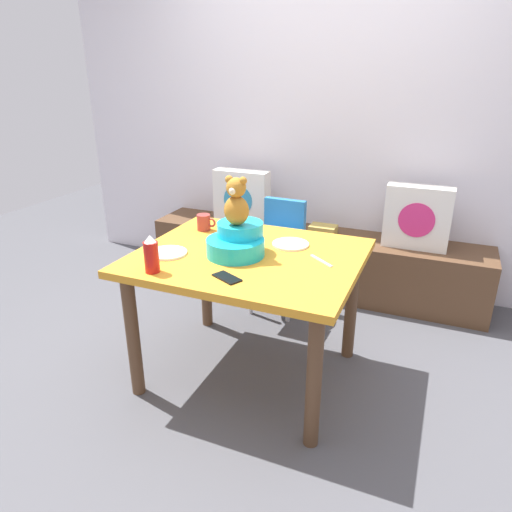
# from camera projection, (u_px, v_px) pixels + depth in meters

# --- Properties ---
(ground_plane) EXTENTS (8.00, 8.00, 0.00)m
(ground_plane) POSITION_uv_depth(u_px,v_px,m) (249.00, 372.00, 2.70)
(ground_plane) COLOR #4C4C51
(back_wall) EXTENTS (4.40, 0.10, 2.60)m
(back_wall) POSITION_uv_depth(u_px,v_px,m) (328.00, 117.00, 3.50)
(back_wall) COLOR silver
(back_wall) RESTS_ON ground_plane
(window_bench) EXTENTS (2.60, 0.44, 0.46)m
(window_bench) POSITION_uv_depth(u_px,v_px,m) (311.00, 260.00, 3.67)
(window_bench) COLOR brown
(window_bench) RESTS_ON ground_plane
(pillow_floral_left) EXTENTS (0.44, 0.15, 0.44)m
(pillow_floral_left) POSITION_uv_depth(u_px,v_px,m) (242.00, 198.00, 3.69)
(pillow_floral_left) COLOR white
(pillow_floral_left) RESTS_ON window_bench
(pillow_floral_right) EXTENTS (0.44, 0.15, 0.44)m
(pillow_floral_right) POSITION_uv_depth(u_px,v_px,m) (417.00, 217.00, 3.21)
(pillow_floral_right) COLOR white
(pillow_floral_right) RESTS_ON window_bench
(book_stack) EXTENTS (0.20, 0.14, 0.07)m
(book_stack) POSITION_uv_depth(u_px,v_px,m) (323.00, 230.00, 3.54)
(book_stack) COLOR #B79844
(book_stack) RESTS_ON window_bench
(dining_table) EXTENTS (1.15, 0.97, 0.74)m
(dining_table) POSITION_uv_depth(u_px,v_px,m) (249.00, 273.00, 2.46)
(dining_table) COLOR orange
(dining_table) RESTS_ON ground_plane
(highchair) EXTENTS (0.34, 0.46, 0.79)m
(highchair) POSITION_uv_depth(u_px,v_px,m) (278.00, 241.00, 3.23)
(highchair) COLOR #2672B2
(highchair) RESTS_ON ground_plane
(infant_seat_teal) EXTENTS (0.30, 0.33, 0.16)m
(infant_seat_teal) POSITION_uv_depth(u_px,v_px,m) (237.00, 241.00, 2.39)
(infant_seat_teal) COLOR #18B3CB
(infant_seat_teal) RESTS_ON dining_table
(teddy_bear) EXTENTS (0.13, 0.12, 0.25)m
(teddy_bear) POSITION_uv_depth(u_px,v_px,m) (236.00, 202.00, 2.31)
(teddy_bear) COLOR #AF7325
(teddy_bear) RESTS_ON infant_seat_teal
(ketchup_bottle) EXTENTS (0.07, 0.07, 0.18)m
(ketchup_bottle) POSITION_uv_depth(u_px,v_px,m) (151.00, 255.00, 2.17)
(ketchup_bottle) COLOR red
(ketchup_bottle) RESTS_ON dining_table
(coffee_mug) EXTENTS (0.12, 0.08, 0.09)m
(coffee_mug) POSITION_uv_depth(u_px,v_px,m) (204.00, 222.00, 2.76)
(coffee_mug) COLOR #9E332D
(coffee_mug) RESTS_ON dining_table
(dinner_plate_near) EXTENTS (0.20, 0.20, 0.01)m
(dinner_plate_near) POSITION_uv_depth(u_px,v_px,m) (168.00, 253.00, 2.42)
(dinner_plate_near) COLOR white
(dinner_plate_near) RESTS_ON dining_table
(dinner_plate_far) EXTENTS (0.20, 0.20, 0.01)m
(dinner_plate_far) POSITION_uv_depth(u_px,v_px,m) (291.00, 244.00, 2.54)
(dinner_plate_far) COLOR white
(dinner_plate_far) RESTS_ON dining_table
(cell_phone) EXTENTS (0.16, 0.13, 0.01)m
(cell_phone) POSITION_uv_depth(u_px,v_px,m) (227.00, 278.00, 2.13)
(cell_phone) COLOR black
(cell_phone) RESTS_ON dining_table
(table_fork) EXTENTS (0.14, 0.12, 0.01)m
(table_fork) POSITION_uv_depth(u_px,v_px,m) (321.00, 261.00, 2.32)
(table_fork) COLOR silver
(table_fork) RESTS_ON dining_table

